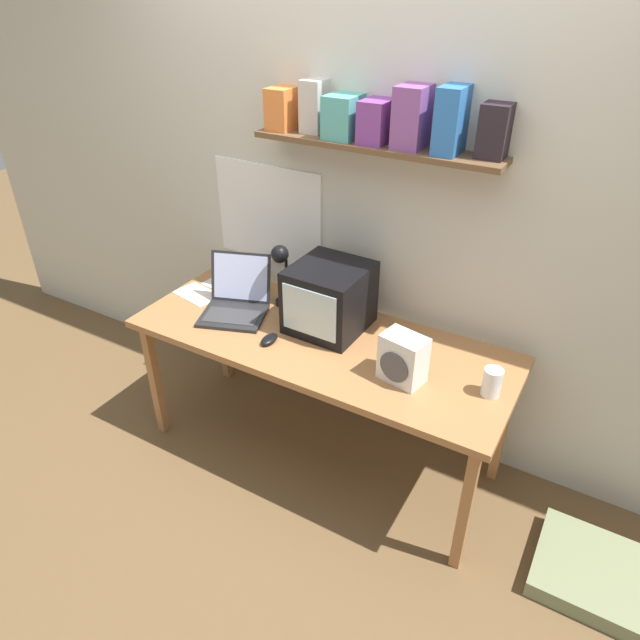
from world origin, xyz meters
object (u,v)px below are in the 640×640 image
Objects in this scene: corner_desk at (320,348)px; printed_handout at (229,281)px; desk_lamp at (282,268)px; floor_cushion at (590,572)px; juice_glass at (492,384)px; laptop at (236,299)px; computer_mouse at (269,339)px; crt_monitor at (329,298)px; space_heater at (403,359)px; loose_paper_near_monitor at (197,294)px.

printed_handout reaches higher than corner_desk.
desk_lamp is 1.91m from floor_cushion.
juice_glass is at bearing -0.67° from corner_desk.
laptop reaches higher than computer_mouse.
computer_mouse is at bearing -35.33° from printed_handout.
juice_glass is 0.28× the size of floor_cushion.
crt_monitor is 0.34m from computer_mouse.
space_heater is 1.21m from floor_cushion.
laptop is 2.00m from floor_cushion.
crt_monitor is at bearing 6.04° from loose_paper_near_monitor.
computer_mouse is at bearing -164.03° from space_heater.
crt_monitor is 0.51m from space_heater.
loose_paper_near_monitor is (-1.22, 0.13, -0.10)m from space_heater.
printed_handout is at bearing 175.81° from space_heater.
juice_glass is 0.58× the size of space_heater.
corner_desk is 6.91× the size of loose_paper_near_monitor.
juice_glass reaches higher than computer_mouse.
space_heater reaches higher than printed_handout.
computer_mouse is (-0.17, -0.26, -0.14)m from crt_monitor.
laptop is at bearing 152.60° from computer_mouse.
desk_lamp is at bearing 172.06° from floor_cushion.
crt_monitor is 1.73× the size of space_heater.
loose_paper_near_monitor is (-1.58, 0.04, -0.05)m from juice_glass.
computer_mouse is (-0.19, -0.15, 0.07)m from corner_desk.
printed_handout is (-0.72, 0.23, 0.06)m from corner_desk.
crt_monitor is at bearing 172.38° from floor_cushion.
desk_lamp is at bearing 19.88° from laptop.
laptop is 1.30m from juice_glass.
space_heater reaches higher than computer_mouse.
crt_monitor is 0.78m from loose_paper_near_monitor.
crt_monitor is at bearing 56.62° from computer_mouse.
juice_glass is at bearing -1.51° from loose_paper_near_monitor.
laptop is at bearing -43.93° from printed_handout.
printed_handout reaches higher than floor_cushion.
corner_desk is 0.49m from space_heater.
laptop is at bearing -166.58° from crt_monitor.
crt_monitor is at bearing 97.35° from corner_desk.
desk_lamp reaches higher than printed_handout.
desk_lamp is at bearing 171.29° from juice_glass.
loose_paper_near_monitor is 1.14× the size of printed_handout.
desk_lamp is at bearing 172.70° from space_heater.
crt_monitor reaches higher than loose_paper_near_monitor.
floor_cushion is (0.91, 0.03, -0.79)m from space_heater.
crt_monitor is 1.59× the size of printed_handout.
corner_desk is 17.17× the size of computer_mouse.
juice_glass reaches higher than corner_desk.
printed_handout is 0.52× the size of floor_cushion.
corner_desk is at bearing -28.57° from desk_lamp.
corner_desk is at bearing 179.34° from space_heater.
loose_paper_near_monitor is at bearing 177.61° from corner_desk.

